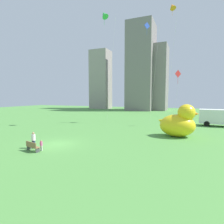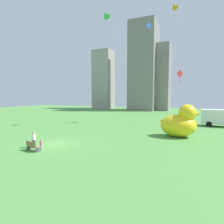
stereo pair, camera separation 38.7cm
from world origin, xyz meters
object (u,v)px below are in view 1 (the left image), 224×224
(person_adult, at_px, (33,139))
(person_child, at_px, (41,145))
(box_truck, at_px, (218,118))
(kite_orange, at_px, (172,7))
(kite_red, at_px, (178,76))
(kite_blue, at_px, (148,32))
(kite_green, at_px, (104,15))
(park_bench, at_px, (32,146))
(giant_inflatable_duck, at_px, (179,123))

(person_adult, bearing_deg, person_child, -14.97)
(person_child, distance_m, box_truck, 28.43)
(person_child, height_order, box_truck, box_truck)
(kite_orange, xyz_separation_m, kite_red, (1.53, -3.72, -13.13))
(kite_red, bearing_deg, person_child, -117.60)
(kite_blue, bearing_deg, person_adult, -106.32)
(kite_green, bearing_deg, kite_blue, 44.98)
(park_bench, height_order, kite_green, kite_green)
(person_child, xyz_separation_m, box_truck, (17.15, 22.66, 0.89))
(park_bench, xyz_separation_m, kite_green, (-0.44, 16.56, 18.28))
(park_bench, xyz_separation_m, box_truck, (17.76, 23.14, 0.97))
(park_bench, height_order, person_child, person_child)
(kite_green, bearing_deg, person_adult, -90.95)
(box_truck, relative_size, kite_orange, 0.27)
(box_truck, height_order, kite_red, kite_red)
(kite_orange, bearing_deg, park_bench, -111.62)
(person_child, height_order, giant_inflatable_duck, giant_inflatable_duck)
(person_child, bearing_deg, kite_red, 62.40)
(kite_orange, height_order, kite_blue, kite_orange)
(park_bench, distance_m, kite_red, 25.10)
(person_child, xyz_separation_m, kite_blue, (5.08, 22.22, 16.46))
(person_child, distance_m, kite_blue, 28.11)
(person_child, distance_m, kite_orange, 33.39)
(box_truck, relative_size, kite_blue, 0.33)
(person_adult, bearing_deg, park_bench, -49.77)
(person_child, relative_size, kite_blue, 0.05)
(box_truck, bearing_deg, person_adult, -129.61)
(person_adult, distance_m, giant_inflatable_duck, 16.94)
(person_child, height_order, kite_orange, kite_orange)
(person_child, bearing_deg, person_adult, 165.03)
(person_child, xyz_separation_m, kite_green, (-1.06, 16.08, 18.20))
(person_child, distance_m, kite_green, 24.31)
(park_bench, bearing_deg, box_truck, 52.49)
(person_adult, bearing_deg, kite_orange, 66.28)
(person_adult, distance_m, kite_red, 24.62)
(person_adult, distance_m, kite_blue, 27.91)
(box_truck, height_order, kite_orange, kite_orange)
(park_bench, xyz_separation_m, kite_red, (11.29, 20.91, 8.10))
(park_bench, distance_m, kite_blue, 28.65)
(kite_green, height_order, kite_blue, kite_green)
(kite_blue, bearing_deg, kite_orange, 25.54)
(kite_orange, relative_size, kite_green, 1.15)
(person_adult, xyz_separation_m, kite_orange, (10.46, 23.80, 20.83))
(box_truck, relative_size, kite_red, 0.65)
(park_bench, relative_size, box_truck, 0.27)
(kite_orange, height_order, kite_green, kite_orange)
(kite_red, relative_size, kite_blue, 0.51)
(person_child, relative_size, box_truck, 0.16)
(person_child, relative_size, kite_red, 0.10)
(kite_green, bearing_deg, giant_inflatable_duck, -20.33)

